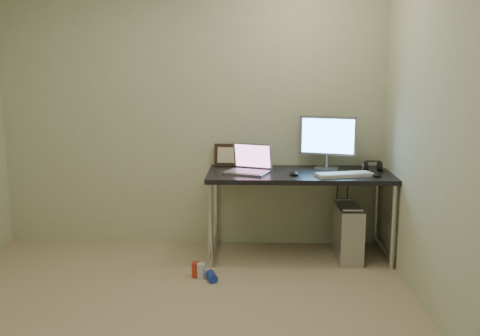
% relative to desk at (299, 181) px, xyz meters
% --- Properties ---
extents(floor, '(3.50, 3.50, 0.00)m').
position_rel_desk_xyz_m(floor, '(-0.96, -1.41, -0.67)').
color(floor, tan).
rests_on(floor, ground).
extents(wall_back, '(3.50, 0.02, 2.50)m').
position_rel_desk_xyz_m(wall_back, '(-0.96, 0.34, 0.58)').
color(wall_back, beige).
rests_on(wall_back, ground).
extents(wall_right, '(0.02, 3.50, 2.50)m').
position_rel_desk_xyz_m(wall_right, '(0.79, -1.41, 0.58)').
color(wall_right, beige).
rests_on(wall_right, ground).
extents(desk, '(1.57, 0.69, 0.75)m').
position_rel_desk_xyz_m(desk, '(0.00, 0.00, 0.00)').
color(desk, black).
rests_on(desk, ground).
extents(tower_computer, '(0.21, 0.45, 0.49)m').
position_rel_desk_xyz_m(tower_computer, '(0.42, -0.07, -0.44)').
color(tower_computer, silver).
rests_on(tower_computer, ground).
extents(cable_a, '(0.01, 0.16, 0.69)m').
position_rel_desk_xyz_m(cable_a, '(0.37, 0.29, -0.27)').
color(cable_a, black).
rests_on(cable_a, ground).
extents(cable_b, '(0.02, 0.11, 0.71)m').
position_rel_desk_xyz_m(cable_b, '(0.46, 0.27, -0.29)').
color(cable_b, black).
rests_on(cable_b, ground).
extents(can_red, '(0.09, 0.09, 0.12)m').
position_rel_desk_xyz_m(can_red, '(-0.84, -0.52, -0.61)').
color(can_red, red).
rests_on(can_red, ground).
extents(can_white, '(0.07, 0.07, 0.12)m').
position_rel_desk_xyz_m(can_white, '(-0.80, -0.55, -0.61)').
color(can_white, silver).
rests_on(can_white, ground).
extents(can_blue, '(0.10, 0.14, 0.07)m').
position_rel_desk_xyz_m(can_blue, '(-0.71, -0.60, -0.64)').
color(can_blue, '#1A37C2').
rests_on(can_blue, ground).
extents(laptop, '(0.43, 0.39, 0.24)m').
position_rel_desk_xyz_m(laptop, '(-0.43, -0.02, 0.14)').
color(laptop, '#A2A3AA').
rests_on(laptop, desk).
extents(monitor, '(0.49, 0.20, 0.47)m').
position_rel_desk_xyz_m(monitor, '(0.25, 0.17, 0.35)').
color(monitor, '#A2A3AA').
rests_on(monitor, desk).
extents(keyboard, '(0.49, 0.26, 0.03)m').
position_rel_desk_xyz_m(keyboard, '(0.36, -0.16, 0.09)').
color(keyboard, silver).
rests_on(keyboard, desk).
extents(mouse_right, '(0.09, 0.13, 0.04)m').
position_rel_desk_xyz_m(mouse_right, '(0.62, -0.16, 0.10)').
color(mouse_right, black).
rests_on(mouse_right, desk).
extents(mouse_left, '(0.09, 0.13, 0.04)m').
position_rel_desk_xyz_m(mouse_left, '(-0.05, -0.13, 0.10)').
color(mouse_left, black).
rests_on(mouse_left, desk).
extents(headphones, '(0.17, 0.10, 0.11)m').
position_rel_desk_xyz_m(headphones, '(0.65, 0.10, 0.11)').
color(headphones, black).
rests_on(headphones, desk).
extents(picture_frame, '(0.26, 0.10, 0.20)m').
position_rel_desk_xyz_m(picture_frame, '(-0.63, 0.29, 0.18)').
color(picture_frame, black).
rests_on(picture_frame, desk).
extents(webcam, '(0.05, 0.04, 0.13)m').
position_rel_desk_xyz_m(webcam, '(-0.40, 0.25, 0.17)').
color(webcam, silver).
rests_on(webcam, desk).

